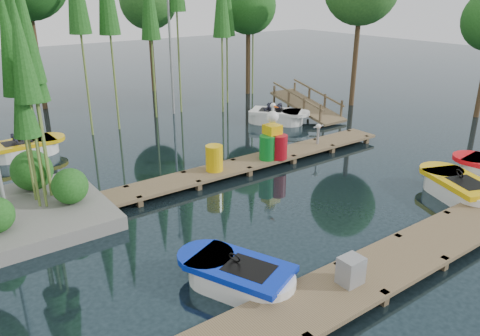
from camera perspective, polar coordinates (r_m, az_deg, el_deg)
ground_plane at (r=13.45m, az=-0.46°, el=-5.45°), size 90.00×90.00×0.00m
near_dock at (r=10.51m, az=14.42°, el=-13.04°), size 18.00×1.50×0.50m
far_dock at (r=15.76m, az=-2.83°, el=-0.44°), size 15.00×1.20×0.50m
lamp_rear at (r=23.57m, az=-8.61°, el=16.66°), size 0.30×0.30×7.25m
ramp at (r=23.46m, az=8.18°, el=7.57°), size 1.50×3.94×1.49m
boat_blue at (r=10.22m, az=-0.22°, el=-13.13°), size 2.22×3.02×0.93m
boat_yellow_near at (r=15.73m, az=25.16°, el=-2.35°), size 2.30×3.23×0.99m
boat_yellow_far at (r=19.59m, az=-24.68°, el=2.18°), size 2.86×1.41×1.40m
boat_white_far at (r=22.32m, az=4.48°, el=6.27°), size 2.85×3.09×1.38m
utility_cabinet at (r=10.09m, az=13.35°, el=-12.05°), size 0.48×0.41×0.59m
yellow_barrel at (r=15.53m, az=-3.16°, el=1.21°), size 0.58×0.58×0.87m
drum_cluster at (r=16.74m, az=4.12°, el=3.23°), size 1.15×1.06×1.99m
seagull_post at (r=18.43m, az=9.52°, el=4.55°), size 0.50×0.27×0.81m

